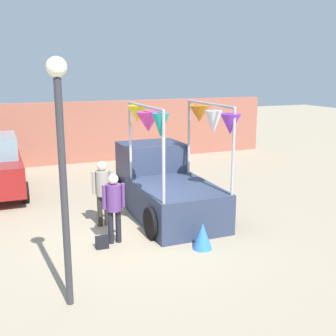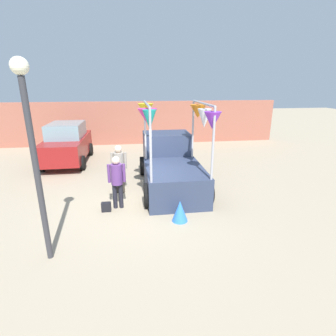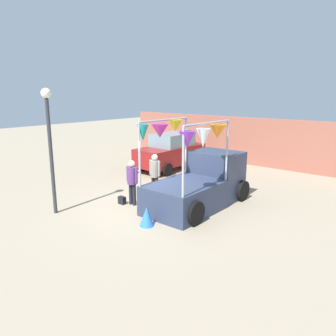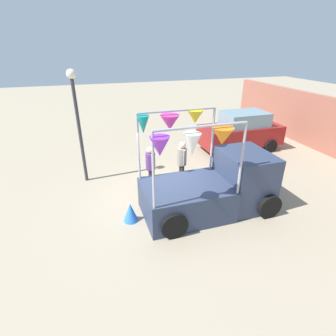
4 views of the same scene
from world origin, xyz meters
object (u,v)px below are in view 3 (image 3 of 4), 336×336
at_px(parked_car, 171,151).
at_px(street_lamp, 49,134).
at_px(vendor_truck, 201,181).
at_px(folded_kite_bundle_azure, 147,217).
at_px(handbag, 122,200).
at_px(person_customer, 132,178).
at_px(person_vendor, 155,171).

bearing_deg(parked_car, street_lamp, -81.39).
bearing_deg(vendor_truck, street_lamp, -129.96).
relative_size(parked_car, folded_kite_bundle_azure, 6.67).
bearing_deg(street_lamp, vendor_truck, 50.04).
relative_size(parked_car, handbag, 14.29).
relative_size(person_customer, street_lamp, 0.40).
bearing_deg(person_vendor, folded_kite_bundle_azure, -52.94).
height_order(person_vendor, folded_kite_bundle_azure, person_vendor).
bearing_deg(handbag, person_vendor, 74.76).
relative_size(street_lamp, folded_kite_bundle_azure, 6.84).
distance_m(vendor_truck, handbag, 2.96).
height_order(parked_car, folded_kite_bundle_azure, parked_car).
xyz_separation_m(parked_car, street_lamp, (1.13, -7.49, 1.72)).
relative_size(parked_car, person_customer, 2.45).
distance_m(handbag, folded_kite_bundle_azure, 2.25).
height_order(parked_car, street_lamp, street_lamp).
bearing_deg(person_vendor, vendor_truck, 14.13).
bearing_deg(handbag, street_lamp, -117.13).
relative_size(vendor_truck, person_customer, 2.49).
bearing_deg(folded_kite_bundle_azure, vendor_truck, 87.15).
distance_m(parked_car, person_customer, 5.83).
bearing_deg(vendor_truck, handbag, -140.21).
bearing_deg(parked_car, vendor_truck, -39.41).
xyz_separation_m(vendor_truck, handbag, (-2.21, -1.84, -0.74)).
xyz_separation_m(parked_car, person_customer, (2.53, -5.25, 0.04)).
bearing_deg(handbag, vendor_truck, 39.79).
xyz_separation_m(parked_car, handbag, (2.18, -5.45, -0.80)).
distance_m(person_vendor, folded_kite_bundle_azure, 2.91).
height_order(parked_car, person_customer, parked_car).
xyz_separation_m(person_customer, folded_kite_bundle_azure, (1.72, -1.07, -0.68)).
relative_size(person_vendor, folded_kite_bundle_azure, 2.82).
relative_size(vendor_truck, parked_car, 1.02).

